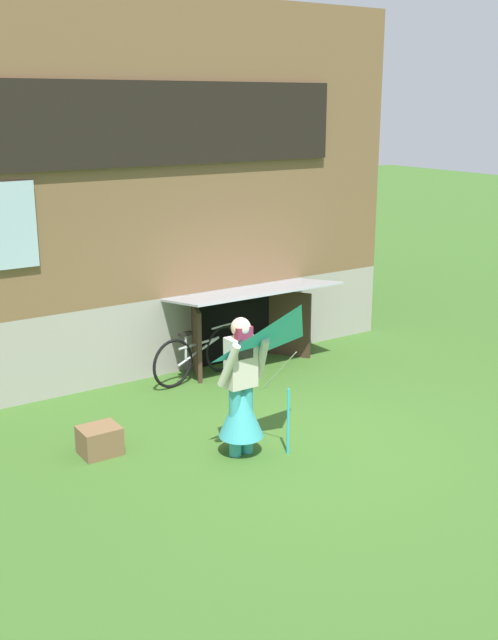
# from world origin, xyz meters

# --- Properties ---
(ground_plane) EXTENTS (60.00, 60.00, 0.00)m
(ground_plane) POSITION_xyz_m (0.00, 0.00, 0.00)
(ground_plane) COLOR #386023
(log_house) EXTENTS (7.63, 6.57, 5.35)m
(log_house) POSITION_xyz_m (0.00, 5.72, 2.67)
(log_house) COLOR #9E998E
(log_house) RESTS_ON ground_plane
(person) EXTENTS (0.61, 0.52, 1.64)m
(person) POSITION_xyz_m (-0.79, 0.12, 0.69)
(person) COLOR teal
(person) RESTS_ON ground_plane
(kite) EXTENTS (1.12, 1.06, 1.75)m
(kite) POSITION_xyz_m (-0.39, -0.44, 1.39)
(kite) COLOR #2DB2CC
(kite) RESTS_ON ground_plane
(bicycle_silver) EXTENTS (1.67, 0.38, 0.77)m
(bicycle_silver) POSITION_xyz_m (0.03, 2.55, 0.37)
(bicycle_silver) COLOR black
(bicycle_silver) RESTS_ON ground_plane
(wooden_crate) EXTENTS (0.45, 0.38, 0.33)m
(wooden_crate) POSITION_xyz_m (-2.16, 1.03, 0.17)
(wooden_crate) COLOR brown
(wooden_crate) RESTS_ON ground_plane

